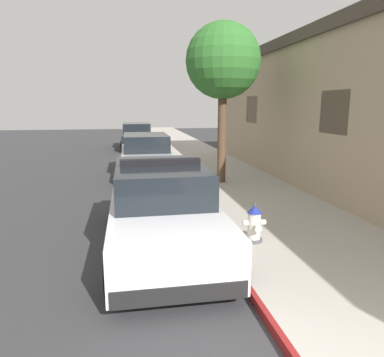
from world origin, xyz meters
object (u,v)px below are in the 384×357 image
at_px(police_cruiser, 162,209).
at_px(parked_car_dark_far, 137,136).
at_px(parked_car_silver_ahead, 146,156).
at_px(street_tree, 223,62).
at_px(fire_hydrant, 254,224).

relative_size(police_cruiser, parked_car_dark_far, 1.00).
relative_size(parked_car_silver_ahead, street_tree, 0.95).
distance_m(police_cruiser, fire_hydrant, 1.76).
height_order(police_cruiser, parked_car_dark_far, police_cruiser).
bearing_deg(police_cruiser, fire_hydrant, -13.83).
distance_m(police_cruiser, street_tree, 6.43).
bearing_deg(parked_car_dark_far, street_tree, -77.65).
bearing_deg(parked_car_dark_far, police_cruiser, -89.96).
bearing_deg(parked_car_dark_far, parked_car_silver_ahead, -89.28).
distance_m(parked_car_dark_far, fire_hydrant, 16.81).
distance_m(parked_car_dark_far, street_tree, 12.05).
bearing_deg(street_tree, parked_car_dark_far, 102.35).
distance_m(police_cruiser, parked_car_dark_far, 16.30).
relative_size(parked_car_silver_ahead, fire_hydrant, 6.37).
relative_size(parked_car_dark_far, street_tree, 0.95).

